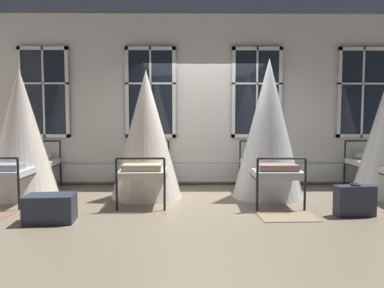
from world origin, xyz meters
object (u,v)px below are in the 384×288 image
(cot_third, at_px, (268,130))
(suitcase_dark, at_px, (355,201))
(cot_second, at_px, (146,136))
(travel_trunk, at_px, (50,208))
(cot_first, at_px, (21,134))

(cot_third, bearing_deg, suitcase_dark, -142.62)
(suitcase_dark, bearing_deg, cot_second, 151.18)
(travel_trunk, bearing_deg, cot_third, 25.49)
(cot_first, xyz_separation_m, suitcase_dark, (5.35, -1.37, -0.88))
(cot_second, relative_size, cot_third, 0.92)
(cot_second, relative_size, suitcase_dark, 3.87)
(cot_first, xyz_separation_m, cot_second, (2.22, -0.05, -0.02))
(cot_third, relative_size, suitcase_dark, 4.21)
(travel_trunk, bearing_deg, cot_second, 54.62)
(cot_first, bearing_deg, travel_trunk, -147.12)
(cot_second, distance_m, cot_third, 2.15)
(suitcase_dark, height_order, travel_trunk, suitcase_dark)
(cot_third, relative_size, travel_trunk, 3.80)
(cot_first, height_order, cot_second, cot_first)
(cot_second, height_order, travel_trunk, cot_second)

